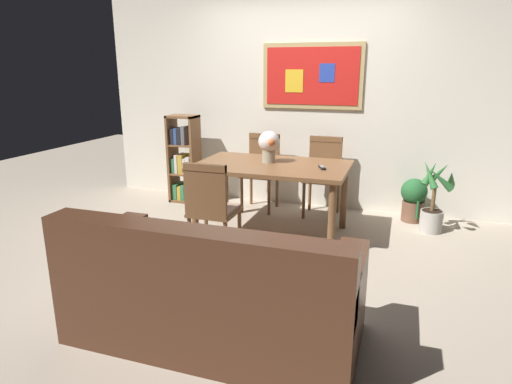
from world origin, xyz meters
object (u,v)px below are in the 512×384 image
object	(u,v)px
dining_table	(272,173)
leather_couch	(211,295)
potted_palm	(434,203)
dining_chair_far_right	(323,170)
tv_remote	(322,167)
bookshelf	(184,162)
flower_vase	(269,144)
dining_chair_far_left	(262,165)
potted_ivy	(414,198)
dining_chair_near_left	(211,204)

from	to	relation	value
dining_table	leather_couch	bearing A→B (deg)	-84.58
potted_palm	dining_chair_far_right	bearing A→B (deg)	168.76
dining_chair_far_right	tv_remote	xyz separation A→B (m)	(0.13, -0.86, 0.22)
bookshelf	flower_vase	distance (m)	1.58
dining_chair_far_left	dining_chair_far_right	size ratio (longest dim) A/B	1.00
dining_table	leather_couch	xyz separation A→B (m)	(0.18, -1.93, -0.34)
dining_chair_far_left	bookshelf	distance (m)	1.04
dining_chair_far_right	leather_couch	distance (m)	2.76
dining_chair_far_right	flower_vase	distance (m)	0.95
dining_table	flower_vase	bearing A→B (deg)	128.11
tv_remote	bookshelf	bearing A→B (deg)	157.01
dining_chair_far_right	leather_couch	size ratio (longest dim) A/B	0.51
flower_vase	tv_remote	distance (m)	0.61
flower_vase	potted_ivy	bearing A→B (deg)	29.00
potted_ivy	tv_remote	world-z (taller)	tv_remote
leather_couch	bookshelf	size ratio (longest dim) A/B	1.62
dining_chair_near_left	potted_palm	distance (m)	2.38
leather_couch	potted_palm	xyz separation A→B (m)	(1.41, 2.51, 0.01)
dining_chair_near_left	bookshelf	world-z (taller)	bookshelf
potted_palm	dining_table	bearing A→B (deg)	-160.07
flower_vase	tv_remote	world-z (taller)	flower_vase
dining_table	dining_chair_far_left	size ratio (longest dim) A/B	1.68
potted_ivy	flower_vase	bearing A→B (deg)	-151.00
bookshelf	potted_palm	distance (m)	3.02
potted_ivy	tv_remote	distance (m)	1.37
dining_chair_far_right	tv_remote	distance (m)	0.90
dining_chair_far_left	bookshelf	bearing A→B (deg)	-177.75
dining_table	leather_couch	distance (m)	1.97
dining_chair_far_left	potted_palm	bearing A→B (deg)	-6.90
dining_chair_near_left	potted_palm	xyz separation A→B (m)	(1.90, 1.41, -0.21)
bookshelf	potted_ivy	xyz separation A→B (m)	(2.81, 0.11, -0.25)
leather_couch	dining_table	bearing A→B (deg)	95.42
dining_chair_far_right	dining_chair_far_left	bearing A→B (deg)	-179.81
dining_table	dining_chair_far_left	bearing A→B (deg)	114.57
flower_vase	dining_chair_far_right	bearing A→B (deg)	59.48
dining_table	flower_vase	xyz separation A→B (m)	(-0.06, 0.07, 0.28)
bookshelf	tv_remote	bearing A→B (deg)	-22.99
leather_couch	flower_vase	bearing A→B (deg)	96.84
potted_ivy	potted_palm	world-z (taller)	potted_palm
dining_chair_near_left	flower_vase	bearing A→B (deg)	74.70
dining_chair_far_right	flower_vase	bearing A→B (deg)	-120.52
dining_chair_far_right	flower_vase	size ratio (longest dim) A/B	2.83
potted_palm	tv_remote	size ratio (longest dim) A/B	4.81
leather_couch	tv_remote	xyz separation A→B (m)	(0.33, 1.89, 0.44)
leather_couch	tv_remote	world-z (taller)	leather_couch
leather_couch	bookshelf	distance (m)	3.15
dining_chair_far_left	potted_palm	size ratio (longest dim) A/B	1.18
dining_chair_far_right	tv_remote	bearing A→B (deg)	-81.29
dining_chair_far_left	bookshelf	world-z (taller)	bookshelf
flower_vase	potted_palm	bearing A→B (deg)	17.00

